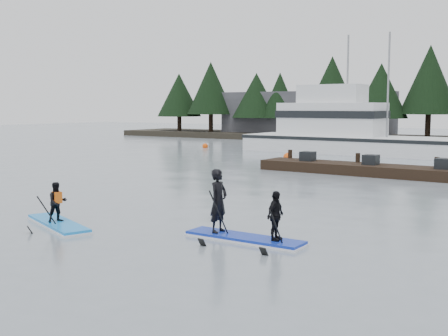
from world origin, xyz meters
The scene contains 10 objects.
ground centered at (0.00, 0.00, 0.00)m, with size 160.00×160.00×0.00m, color gray.
far_shore centered at (0.00, 42.00, 0.30)m, with size 70.00×8.00×0.60m, color #2D281E.
treeline centered at (0.00, 42.00, 0.00)m, with size 60.00×4.00×8.00m, color black, non-canonical shape.
waterfront_building centered at (-14.00, 44.00, 2.50)m, with size 18.00×6.00×5.00m, color #4C4C51.
fishing_boat_large centered at (-3.25, 28.28, 0.73)m, with size 17.11×5.18×9.67m.
floating_dock centered at (4.48, 15.67, 0.26)m, with size 15.67×2.09×0.52m, color black.
buoy_a centered at (-15.17, 26.54, 0.00)m, with size 0.48×0.48×0.48m, color #E74C0B.
buoy_b centered at (-4.68, 20.85, 0.00)m, with size 0.58×0.58×0.58m, color #E74C0B.
paddleboard_solo centered at (-1.18, -1.02, 0.38)m, with size 3.22×1.88×1.77m.
paddleboard_duo centered at (4.18, 0.38, 0.63)m, with size 3.23×1.09×2.26m.
Camera 1 is at (11.51, -11.78, 3.43)m, focal length 45.00 mm.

